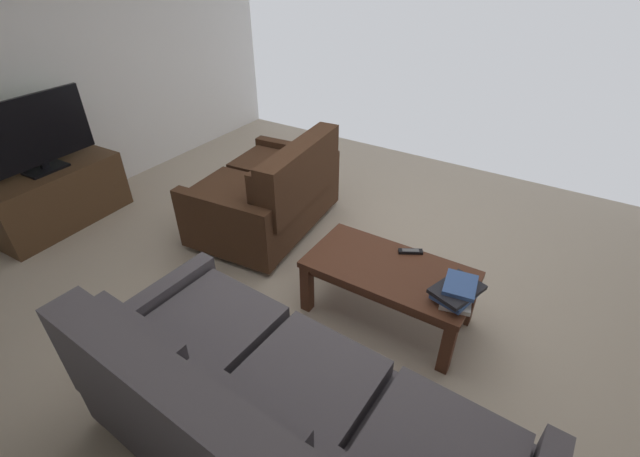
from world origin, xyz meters
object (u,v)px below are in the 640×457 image
(loveseat_near, at_px, (271,193))
(tv_stand, at_px, (57,197))
(sofa_main, at_px, (281,431))
(flat_tv, at_px, (32,134))
(coffee_table, at_px, (389,275))
(tv_remote, at_px, (411,251))
(book_stack, at_px, (458,291))

(loveseat_near, height_order, tv_stand, loveseat_near)
(sofa_main, xyz_separation_m, flat_tv, (3.03, -0.75, 0.47))
(coffee_table, relative_size, tv_stand, 0.93)
(sofa_main, bearing_deg, loveseat_near, -51.18)
(loveseat_near, relative_size, flat_tv, 1.40)
(tv_remote, bearing_deg, tv_stand, 12.91)
(coffee_table, xyz_separation_m, book_stack, (-0.44, 0.06, 0.12))
(tv_remote, bearing_deg, flat_tv, 12.88)
(tv_stand, height_order, tv_remote, tv_stand)
(coffee_table, bearing_deg, loveseat_near, -19.42)
(sofa_main, relative_size, book_stack, 5.88)
(book_stack, bearing_deg, flat_tv, 7.05)
(sofa_main, distance_m, flat_tv, 3.15)
(coffee_table, bearing_deg, flat_tv, 9.17)
(flat_tv, bearing_deg, book_stack, -172.95)
(sofa_main, bearing_deg, book_stack, -108.45)
(loveseat_near, height_order, flat_tv, flat_tv)
(coffee_table, relative_size, flat_tv, 1.10)
(sofa_main, xyz_separation_m, tv_stand, (3.03, -0.75, -0.11))
(tv_stand, bearing_deg, book_stack, -172.93)
(sofa_main, height_order, loveseat_near, sofa_main)
(coffee_table, height_order, book_stack, book_stack)
(loveseat_near, distance_m, tv_remote, 1.39)
(book_stack, bearing_deg, tv_stand, 7.07)
(loveseat_near, bearing_deg, coffee_table, 160.58)
(loveseat_near, relative_size, book_stack, 3.83)
(coffee_table, height_order, flat_tv, flat_tv)
(flat_tv, relative_size, book_stack, 2.74)
(book_stack, bearing_deg, coffee_table, -7.39)
(tv_remote, bearing_deg, loveseat_near, -10.40)
(coffee_table, height_order, tv_remote, tv_remote)
(loveseat_near, height_order, coffee_table, loveseat_near)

